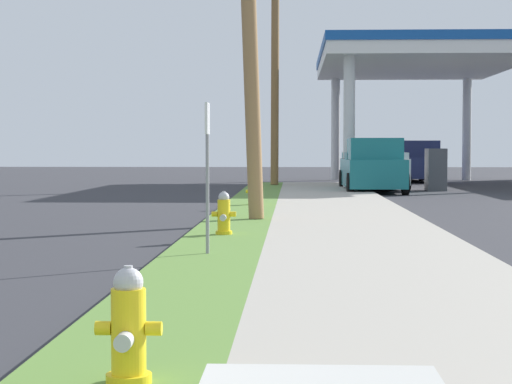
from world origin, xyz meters
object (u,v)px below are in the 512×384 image
at_px(fire_hydrant_nearest, 128,332).
at_px(fire_hydrant_second, 224,215).
at_px(utility_pole_midground, 249,21).
at_px(truck_teal_on_apron, 372,167).
at_px(fire_hydrant_third, 254,192).
at_px(truck_white_at_far_bay, 374,166).
at_px(car_black_by_near_pump, 401,166).
at_px(utility_pole_background, 275,55).
at_px(street_sign_post, 207,146).
at_px(truck_navy_at_forecourt, 413,163).

xyz_separation_m(fire_hydrant_nearest, fire_hydrant_second, (-0.17, 10.29, 0.00)).
bearing_deg(utility_pole_midground, truck_teal_on_apron, 75.55).
relative_size(fire_hydrant_second, truck_teal_on_apron, 0.14).
relative_size(fire_hydrant_second, fire_hydrant_third, 1.00).
height_order(utility_pole_midground, truck_white_at_far_bay, utility_pole_midground).
xyz_separation_m(fire_hydrant_third, car_black_by_near_pump, (6.56, 23.95, 0.28)).
distance_m(fire_hydrant_nearest, utility_pole_background, 33.09).
bearing_deg(utility_pole_background, fire_hydrant_third, -91.17).
bearing_deg(fire_hydrant_second, utility_pole_background, 88.89).
bearing_deg(street_sign_post, fire_hydrant_third, 89.20).
bearing_deg(fire_hydrant_nearest, truck_teal_on_apron, 82.24).
distance_m(truck_teal_on_apron, truck_white_at_far_bay, 3.51).
relative_size(fire_hydrant_nearest, utility_pole_background, 0.07).
height_order(fire_hydrant_third, truck_white_at_far_bay, truck_white_at_far_bay).
relative_size(utility_pole_background, car_black_by_near_pump, 2.30).
height_order(utility_pole_background, street_sign_post, utility_pole_background).
relative_size(utility_pole_background, truck_navy_at_forecourt, 1.89).
distance_m(fire_hydrant_second, truck_teal_on_apron, 18.90).
bearing_deg(fire_hydrant_nearest, utility_pole_background, 89.53).
distance_m(fire_hydrant_nearest, truck_navy_at_forecourt, 40.24).
relative_size(car_black_by_near_pump, truck_navy_at_forecourt, 0.82).
distance_m(utility_pole_midground, truck_navy_at_forecourt, 26.79).
bearing_deg(truck_teal_on_apron, car_black_by_near_pump, 79.41).
bearing_deg(fire_hydrant_third, street_sign_post, -90.80).
relative_size(car_black_by_near_pump, truck_white_at_far_bay, 0.82).
height_order(fire_hydrant_second, utility_pole_background, utility_pole_background).
xyz_separation_m(street_sign_post, car_black_by_near_pump, (6.72, 35.49, -0.91)).
relative_size(truck_navy_at_forecourt, truck_white_at_far_bay, 1.00).
xyz_separation_m(fire_hydrant_third, street_sign_post, (-0.16, -11.54, 1.19)).
bearing_deg(street_sign_post, utility_pole_background, 89.00).
relative_size(fire_hydrant_second, truck_navy_at_forecourt, 0.14).
xyz_separation_m(truck_teal_on_apron, truck_white_at_far_bay, (0.36, 3.49, 0.00)).
bearing_deg(fire_hydrant_third, truck_teal_on_apron, 68.27).
xyz_separation_m(utility_pole_midground, truck_white_at_far_bay, (4.17, 18.28, -3.36)).
bearing_deg(truck_navy_at_forecourt, utility_pole_midground, -104.58).
relative_size(street_sign_post, truck_teal_on_apron, 0.39).
xyz_separation_m(utility_pole_midground, street_sign_post, (-0.28, -6.60, -2.64)).
distance_m(fire_hydrant_third, street_sign_post, 11.60).
relative_size(fire_hydrant_third, truck_teal_on_apron, 0.14).
distance_m(fire_hydrant_nearest, truck_teal_on_apron, 29.00).
relative_size(truck_navy_at_forecourt, truck_teal_on_apron, 1.01).
relative_size(fire_hydrant_third, utility_pole_midground, 0.09).
xyz_separation_m(fire_hydrant_third, utility_pole_midground, (0.12, -4.94, 3.83)).
xyz_separation_m(fire_hydrant_second, utility_pole_midground, (0.27, 3.65, 3.83)).
height_order(utility_pole_background, truck_white_at_far_bay, utility_pole_background).
bearing_deg(utility_pole_midground, truck_white_at_far_bay, 77.16).
xyz_separation_m(utility_pole_midground, truck_teal_on_apron, (3.81, 14.80, -3.36)).
bearing_deg(car_black_by_near_pump, truck_white_at_far_bay, -102.12).
distance_m(fire_hydrant_third, truck_navy_at_forecourt, 21.87).
bearing_deg(utility_pole_background, street_sign_post, -91.00).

